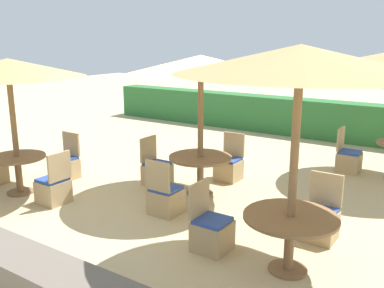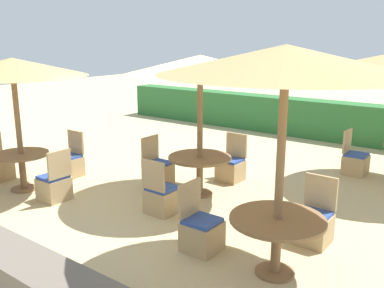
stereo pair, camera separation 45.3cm
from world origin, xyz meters
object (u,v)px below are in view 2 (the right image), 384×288
Objects in this scene: patio_chair_front_right_west at (201,232)px; parasol_front_right at (286,61)px; parasol_center at (200,65)px; round_table_center at (200,164)px; parasol_front_left at (12,68)px; patio_chair_center_west at (158,171)px; patio_chair_front_left_north at (70,164)px; patio_chair_front_right_north at (314,225)px; patio_chair_back_right_west at (355,162)px; patio_chair_front_left_east at (55,186)px; round_table_front_right at (277,229)px; round_table_front_left at (22,162)px; patio_chair_center_north at (231,168)px; patio_chair_center_south at (162,198)px.

parasol_front_right is at bearing 93.17° from patio_chair_front_right_west.
parasol_center is 2.31× the size of round_table_center.
parasol_front_left reaches higher than patio_chair_center_west.
parasol_front_left is 2.26m from patio_chair_front_left_north.
patio_chair_front_left_north is 5.63m from parasol_front_right.
parasol_front_right is 3.03× the size of patio_chair_front_right_north.
patio_chair_front_left_north is 1.00× the size of patio_chair_back_right_west.
patio_chair_front_right_west is at bearing 1.30° from parasol_front_left.
patio_chair_front_left_east is (0.88, -1.00, 0.00)m from patio_chair_front_left_north.
patio_chair_front_left_north is 0.35× the size of parasol_center.
patio_chair_front_left_north is 5.16m from round_table_front_right.
round_table_front_left is 5.50m from parasol_front_right.
patio_chair_back_right_west is 3.51m from patio_chair_front_right_north.
round_table_front_left is 3.77m from parasol_center.
patio_chair_center_north is (-2.28, 2.65, -2.29)m from parasol_front_right.
parasol_front_right is 3.03× the size of patio_chair_front_right_west.
parasol_center is (2.75, 0.77, 2.07)m from patio_chair_front_left_north.
parasol_center reaches higher than patio_chair_center_south.
patio_chair_center_west is at bearing -126.67° from patio_chair_front_right_west.
patio_chair_front_left_east is at bearing -136.58° from parasol_center.
round_table_front_right is (5.07, -0.87, 0.32)m from patio_chair_front_left_north.
patio_chair_front_right_west is at bearing -176.83° from round_table_front_right.
patio_chair_center_west is (-1.02, -1.04, 0.00)m from patio_chair_center_north.
parasol_front_right reaches higher than round_table_center.
parasol_center reaches higher than round_table_front_left.
patio_chair_front_right_west reaches higher than round_table_front_right.
patio_chair_front_right_west is at bearing -7.93° from patio_chair_back_right_west.
patio_chair_back_right_west and patio_chair_front_right_west have the same top height.
patio_chair_back_right_west is (4.69, 4.69, -2.01)m from parasol_front_left.
patio_chair_center_north is at bearing 130.74° from round_table_front_right.
patio_chair_front_left_north and patio_chair_back_right_west have the same top height.
patio_chair_back_right_west is at bearing 95.37° from round_table_front_right.
round_table_front_left is at bearing 87.57° from patio_chair_front_left_north.
patio_chair_front_left_east and patio_chair_center_west have the same top height.
round_table_front_right is at bearing 1.69° from round_table_front_left.
round_table_front_right is 2.41m from patio_chair_center_south.
parasol_front_right is 2.48× the size of round_table_center.
patio_chair_back_right_west is 1.00× the size of patio_chair_center_west.
round_table_front_right is 3.69m from patio_chair_center_west.
patio_chair_center_north is at bearing -44.45° from patio_chair_back_right_west.
parasol_front_left is 1.73m from round_table_front_left.
round_table_center is at bearing 144.76° from round_table_front_right.
parasol_center is 1.75m from round_table_center.
round_table_front_left is 1.07× the size of patio_chair_center_west.
patio_chair_back_right_west is at bearing 45.03° from parasol_front_left.
patio_chair_front_right_west reaches higher than round_table_center.
round_table_front_left is 1.07× the size of patio_chair_front_left_north.
round_table_front_right is 0.43× the size of parasol_center.
patio_chair_center_north is (1.91, 2.78, 0.00)m from patio_chair_front_left_east.
parasol_center is at bearing -33.15° from patio_chair_back_right_west.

